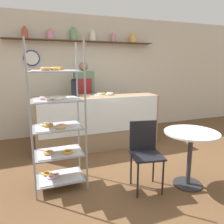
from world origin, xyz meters
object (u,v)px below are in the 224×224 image
(cafe_table, at_px, (190,145))
(coffee_carafe, at_px, (75,87))
(pastry_rack, at_px, (57,125))
(donut_tray_counter, at_px, (105,94))
(cafe_chair, at_px, (145,148))
(person_worker, at_px, (84,97))

(cafe_table, height_order, coffee_carafe, coffee_carafe)
(pastry_rack, relative_size, donut_tray_counter, 4.89)
(pastry_rack, relative_size, coffee_carafe, 5.39)
(cafe_table, xyz_separation_m, cafe_chair, (-0.57, 0.19, -0.02))
(coffee_carafe, bearing_deg, cafe_chair, -72.74)
(pastry_rack, xyz_separation_m, coffee_carafe, (0.51, 1.38, 0.33))
(coffee_carafe, bearing_deg, donut_tray_counter, -4.35)
(pastry_rack, bearing_deg, cafe_table, -19.57)
(pastry_rack, distance_m, donut_tray_counter, 1.74)
(person_worker, bearing_deg, cafe_table, -71.63)
(cafe_table, xyz_separation_m, donut_tray_counter, (-0.52, 1.91, 0.47))
(pastry_rack, bearing_deg, cafe_chair, -20.33)
(cafe_chair, bearing_deg, coffee_carafe, 117.39)
(pastry_rack, height_order, donut_tray_counter, pastry_rack)
(pastry_rack, relative_size, cafe_table, 2.51)
(person_worker, xyz_separation_m, cafe_table, (0.82, -2.47, -0.34))
(cafe_chair, relative_size, donut_tray_counter, 2.29)
(pastry_rack, distance_m, cafe_chair, 1.17)
(cafe_chair, bearing_deg, person_worker, 106.28)
(pastry_rack, height_order, cafe_table, pastry_rack)
(cafe_table, distance_m, coffee_carafe, 2.34)
(person_worker, height_order, coffee_carafe, person_worker)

